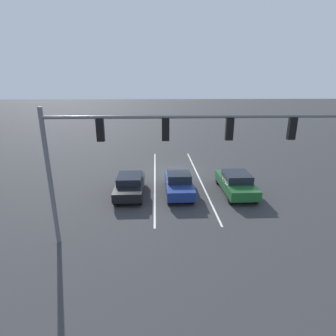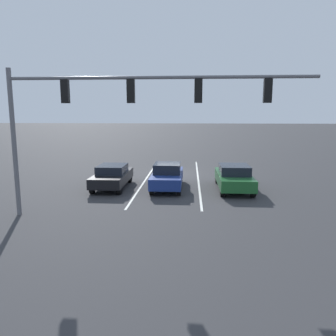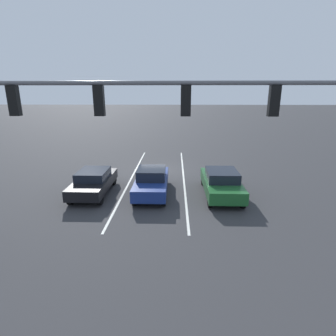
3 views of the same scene
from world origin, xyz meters
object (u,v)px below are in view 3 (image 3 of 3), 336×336
at_px(car_navy_midlane_front, 152,181).
at_px(car_darkgreen_leftlane_front, 221,182).
at_px(traffic_signal_gantry, 82,116).
at_px(car_black_rightlane_front, 94,181).

bearing_deg(car_navy_midlane_front, car_darkgreen_leftlane_front, 177.91).
distance_m(car_darkgreen_leftlane_front, traffic_signal_gantry, 8.93).
height_order(car_black_rightlane_front, traffic_signal_gantry, traffic_signal_gantry).
bearing_deg(traffic_signal_gantry, car_darkgreen_leftlane_front, -135.67).
xyz_separation_m(car_black_rightlane_front, traffic_signal_gantry, (-1.65, 5.58, 4.16)).
height_order(car_navy_midlane_front, car_darkgreen_leftlane_front, car_navy_midlane_front).
height_order(car_darkgreen_leftlane_front, car_black_rightlane_front, car_darkgreen_leftlane_front).
bearing_deg(car_darkgreen_leftlane_front, traffic_signal_gantry, 44.33).
bearing_deg(car_darkgreen_leftlane_front, car_black_rightlane_front, -0.35).
height_order(car_navy_midlane_front, car_black_rightlane_front, car_navy_midlane_front).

